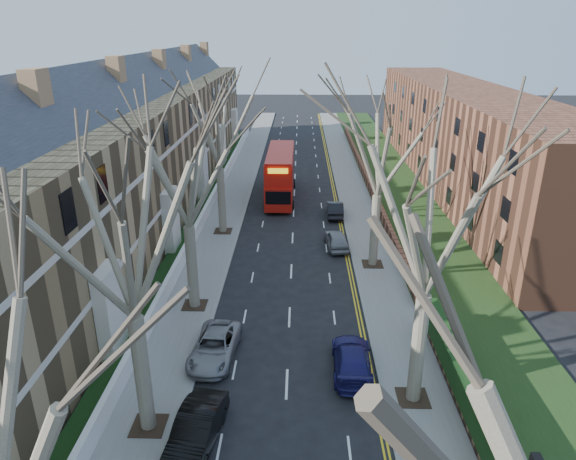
{
  "coord_description": "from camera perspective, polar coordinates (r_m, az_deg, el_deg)",
  "views": [
    {
      "loc": [
        0.52,
        -10.77,
        15.67
      ],
      "look_at": [
        -0.23,
        21.42,
        2.89
      ],
      "focal_mm": 32.0,
      "sensor_mm": 36.0,
      "label": 1
    }
  ],
  "objects": [
    {
      "name": "grass_verge_right",
      "position": [
        53.08,
        12.15,
        4.16
      ],
      "size": [
        6.0,
        102.0,
        0.06
      ],
      "color": "#1B3312",
      "rests_on": "ground"
    },
    {
      "name": "pavement_right",
      "position": [
        52.45,
        7.3,
        4.16
      ],
      "size": [
        3.0,
        102.0,
        0.12
      ],
      "primitive_type": "cube",
      "color": "slate",
      "rests_on": "ground"
    },
    {
      "name": "car_right_mid",
      "position": [
        39.05,
        5.4,
        -1.05
      ],
      "size": [
        1.92,
        4.02,
        1.33
      ],
      "primitive_type": "imported",
      "rotation": [
        0.0,
        0.0,
        3.23
      ],
      "color": "gray",
      "rests_on": "ground"
    },
    {
      "name": "car_right_near",
      "position": [
        25.83,
        7.12,
        -14.06
      ],
      "size": [
        2.02,
        4.64,
        1.33
      ],
      "primitive_type": "imported",
      "rotation": [
        0.0,
        0.0,
        3.11
      ],
      "color": "navy",
      "rests_on": "ground"
    },
    {
      "name": "double_decker_bus",
      "position": [
        49.97,
        -0.85,
        6.06
      ],
      "size": [
        2.8,
        10.89,
        4.56
      ],
      "rotation": [
        0.0,
        0.0,
        3.14
      ],
      "color": "#B3140C",
      "rests_on": "ground"
    },
    {
      "name": "pavement_left",
      "position": [
        52.57,
        -5.86,
        4.26
      ],
      "size": [
        3.0,
        102.0,
        0.12
      ],
      "primitive_type": "cube",
      "color": "slate",
      "rests_on": "ground"
    },
    {
      "name": "tree_left_far",
      "position": [
        28.23,
        -11.54,
        8.05
      ],
      "size": [
        10.15,
        10.15,
        14.22
      ],
      "color": "#675D49",
      "rests_on": "ground"
    },
    {
      "name": "tree_right_far",
      "position": [
        33.8,
        10.3,
        10.35
      ],
      "size": [
        10.15,
        10.15,
        14.22
      ],
      "color": "#675D49",
      "rests_on": "ground"
    },
    {
      "name": "flats_right",
      "position": [
        57.38,
        18.77,
        9.79
      ],
      "size": [
        13.97,
        54.0,
        10.0
      ],
      "color": "brown",
      "rests_on": "ground"
    },
    {
      "name": "tree_left_mid",
      "position": [
        18.91,
        -17.96,
        1.7
      ],
      "size": [
        10.5,
        10.5,
        14.71
      ],
      "color": "#675D49",
      "rests_on": "ground"
    },
    {
      "name": "front_wall_left",
      "position": [
        45.15,
        -9.17,
        1.89
      ],
      "size": [
        0.3,
        78.0,
        1.0
      ],
      "color": "white",
      "rests_on": "ground"
    },
    {
      "name": "tree_left_dist",
      "position": [
        39.74,
        -7.87,
        12.61
      ],
      "size": [
        10.5,
        10.5,
        14.71
      ],
      "color": "#675D49",
      "rests_on": "ground"
    },
    {
      "name": "terrace_left",
      "position": [
        45.26,
        -17.09,
        7.76
      ],
      "size": [
        9.7,
        78.0,
        13.6
      ],
      "color": "olive",
      "rests_on": "ground"
    },
    {
      "name": "car_left_far",
      "position": [
        26.81,
        -8.15,
        -12.71
      ],
      "size": [
        2.46,
        4.72,
        1.27
      ],
      "primitive_type": "imported",
      "rotation": [
        0.0,
        0.0,
        -0.08
      ],
      "color": "gray",
      "rests_on": "ground"
    },
    {
      "name": "car_left_mid",
      "position": [
        22.23,
        -10.17,
        -21.02
      ],
      "size": [
        2.13,
        4.57,
        1.45
      ],
      "primitive_type": "imported",
      "rotation": [
        0.0,
        0.0,
        -0.14
      ],
      "color": "black",
      "rests_on": "ground"
    },
    {
      "name": "car_right_far",
      "position": [
        45.63,
        5.26,
        2.34
      ],
      "size": [
        1.49,
        3.99,
        1.3
      ],
      "primitive_type": "imported",
      "rotation": [
        0.0,
        0.0,
        3.11
      ],
      "color": "black",
      "rests_on": "ground"
    },
    {
      "name": "tree_right_mid",
      "position": [
        20.41,
        16.0,
        3.37
      ],
      "size": [
        10.5,
        10.5,
        14.71
      ],
      "color": "#675D49",
      "rests_on": "ground"
    }
  ]
}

